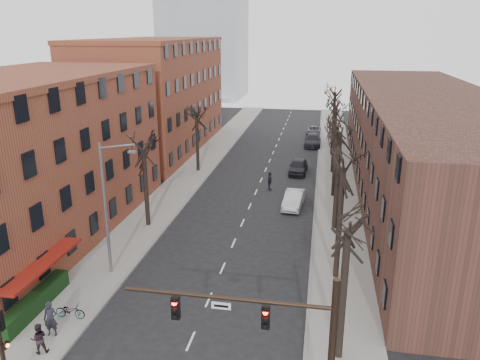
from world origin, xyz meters
The scene contains 26 objects.
sidewalk_left centered at (-8.00, 35.00, 0.07)m, with size 4.00×90.00×0.15m, color gray.
sidewalk_right centered at (8.00, 35.00, 0.07)m, with size 4.00×90.00×0.15m, color gray.
building_left_near centered at (-16.00, 15.00, 6.00)m, with size 12.00×26.00×12.00m, color brown.
building_left_far centered at (-16.00, 44.00, 7.00)m, with size 12.00×28.00×14.00m, color brown.
building_right centered at (16.00, 30.00, 5.00)m, with size 12.00×50.00×10.00m, color #532E26.
awning_left centered at (-9.40, 6.00, 0.00)m, with size 1.20×7.00×0.15m, color maroon.
hedge centered at (-9.50, 5.00, 0.65)m, with size 0.80×6.00×1.00m, color black.
tree_right_a centered at (7.60, 4.00, 0.00)m, with size 5.20×5.20×10.00m, color black, non-canonical shape.
tree_right_b centered at (7.60, 12.00, 0.00)m, with size 5.20×5.20×10.80m, color black, non-canonical shape.
tree_right_c centered at (7.60, 20.00, 0.00)m, with size 5.20×5.20×11.60m, color black, non-canonical shape.
tree_right_d centered at (7.60, 28.00, 0.00)m, with size 5.20×5.20×10.00m, color black, non-canonical shape.
tree_right_e centered at (7.60, 36.00, 0.00)m, with size 5.20×5.20×10.80m, color black, non-canonical shape.
tree_right_f centered at (7.60, 44.00, 0.00)m, with size 5.20×5.20×11.60m, color black, non-canonical shape.
tree_left_a centered at (-7.60, 18.00, 0.00)m, with size 5.20×5.20×9.50m, color black, non-canonical shape.
tree_left_b centered at (-7.60, 34.00, 0.00)m, with size 5.20×5.20×9.50m, color black, non-canonical shape.
signal_mast_arm centered at (5.45, -1.00, 4.40)m, with size 8.14×0.30×7.20m.
signal_pole_left centered at (-6.99, -0.95, 2.61)m, with size 0.47×0.44×4.40m.
streetlight centered at (-7.03, 10.00, 5.01)m, with size 2.45×0.22×9.03m.
silver_sedan centered at (4.00, 24.49, 0.75)m, with size 1.59×4.56×1.50m, color #B7BABE.
parked_car_near centered at (3.80, 35.30, 0.80)m, with size 1.90×4.71×1.61m, color black.
parked_car_mid centered at (5.03, 48.81, 0.79)m, with size 2.22×5.45×1.58m, color black.
parked_car_far centered at (4.97, 56.61, 0.61)m, with size 2.01×4.36×1.21m, color #53545A.
pedestrian_a centered at (-7.29, 3.04, 1.13)m, with size 0.72×0.47×1.97m, color black.
pedestrian_b centered at (-7.10, 1.64, 0.97)m, with size 0.79×0.62×1.63m, color black.
pedestrian_crossing centered at (1.28, 28.86, 0.96)m, with size 1.12×0.47×1.91m, color black.
bicycle centered at (-7.14, 4.65, 0.60)m, with size 0.60×1.73×0.91m, color gray.
Camera 1 is at (6.18, -15.96, 15.59)m, focal length 35.00 mm.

